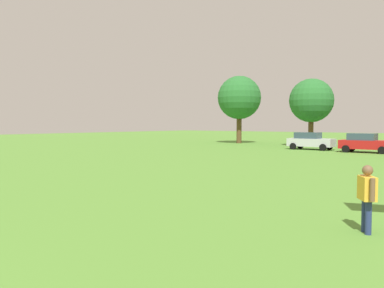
{
  "coord_description": "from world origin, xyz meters",
  "views": [
    {
      "loc": [
        7.84,
        0.62,
        2.56
      ],
      "look_at": [
        1.7,
        8.54,
        2.03
      ],
      "focal_mm": 36.59,
      "sensor_mm": 36.0,
      "label": 1
    }
  ],
  "objects_px": {
    "parked_car_silver_0": "(310,141)",
    "tree_left": "(311,101)",
    "parked_car_red_1": "(365,143)",
    "tree_far_left": "(239,98)",
    "adult_bystander": "(367,193)"
  },
  "relations": [
    {
      "from": "adult_bystander",
      "to": "tree_left",
      "type": "height_order",
      "value": "tree_left"
    },
    {
      "from": "tree_left",
      "to": "adult_bystander",
      "type": "bearing_deg",
      "value": -67.04
    },
    {
      "from": "adult_bystander",
      "to": "tree_left",
      "type": "xyz_separation_m",
      "value": [
        -13.61,
        32.11,
        4.06
      ]
    },
    {
      "from": "adult_bystander",
      "to": "parked_car_red_1",
      "type": "xyz_separation_m",
      "value": [
        -6.6,
        26.53,
        -0.09
      ]
    },
    {
      "from": "adult_bystander",
      "to": "tree_far_left",
      "type": "height_order",
      "value": "tree_far_left"
    },
    {
      "from": "adult_bystander",
      "to": "parked_car_silver_0",
      "type": "xyz_separation_m",
      "value": [
        -11.83,
        27.37,
        -0.09
      ]
    },
    {
      "from": "parked_car_silver_0",
      "to": "tree_far_left",
      "type": "height_order",
      "value": "tree_far_left"
    },
    {
      "from": "parked_car_red_1",
      "to": "tree_left",
      "type": "distance_m",
      "value": 9.87
    },
    {
      "from": "parked_car_silver_0",
      "to": "parked_car_red_1",
      "type": "distance_m",
      "value": 5.29
    },
    {
      "from": "adult_bystander",
      "to": "tree_left",
      "type": "distance_m",
      "value": 35.11
    },
    {
      "from": "parked_car_red_1",
      "to": "tree_far_left",
      "type": "xyz_separation_m",
      "value": [
        -16.98,
        7.07,
        4.93
      ]
    },
    {
      "from": "parked_car_red_1",
      "to": "tree_left",
      "type": "height_order",
      "value": "tree_left"
    },
    {
      "from": "tree_left",
      "to": "parked_car_silver_0",
      "type": "bearing_deg",
      "value": -69.44
    },
    {
      "from": "parked_car_silver_0",
      "to": "tree_far_left",
      "type": "bearing_deg",
      "value": 152.08
    },
    {
      "from": "parked_car_silver_0",
      "to": "tree_left",
      "type": "height_order",
      "value": "tree_left"
    }
  ]
}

